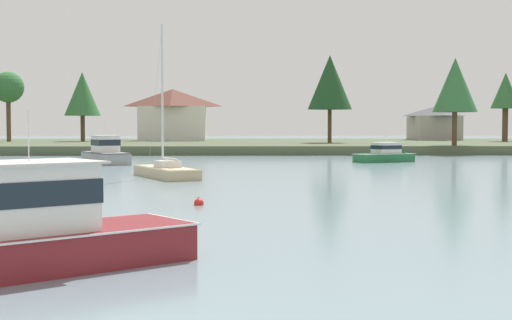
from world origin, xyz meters
The scene contains 12 objects.
far_shore_bank centered at (0.00, 106.71, 0.59)m, with size 232.54×54.60×1.17m, color #4C563D.
sailboat_sand centered at (-2.22, 41.20, 0.24)m, with size 5.65×8.51×11.70m.
cruiser_grey centered at (-10.47, 60.74, 0.64)m, with size 6.48×8.93×5.40m.
cruiser_green centered at (18.85, 63.29, 0.48)m, with size 7.48×5.19×3.98m.
mooring_buoy_red centered at (1.19, 23.07, 0.08)m, with size 0.47×0.47×0.52m.
shore_tree_right_mid centered at (16.98, 97.99, 10.38)m, with size 6.75×6.75×13.37m.
shore_tree_far_right centered at (47.50, 107.17, 9.43)m, with size 4.82×4.82×11.41m.
shore_tree_center centered at (-34.65, 107.13, 9.93)m, with size 5.07×5.07×11.44m.
shore_tree_inland_c centered at (31.44, 82.33, 9.07)m, with size 5.81×5.81×11.50m.
shore_tree_right centered at (-23.01, 109.09, 9.04)m, with size 5.94×5.94×11.56m.
cottage_behind_trees centered at (-8.51, 114.59, 5.84)m, with size 12.45×6.68×9.01m.
cottage_hillside centered at (39.12, 120.15, 4.33)m, with size 8.48×10.70×6.11m.
Camera 1 is at (3.11, -10.71, 3.76)m, focal length 50.04 mm.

